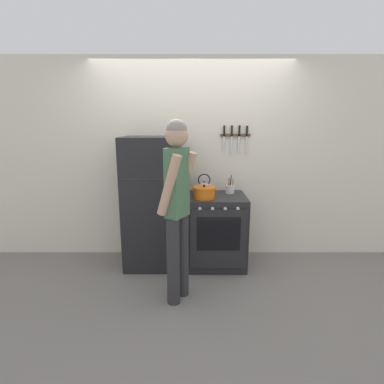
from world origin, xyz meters
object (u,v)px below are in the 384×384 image
dutch_oven_pot (204,192)px  person (177,202)px  tea_kettle (204,188)px  refrigerator (153,203)px  utensil_jar (230,189)px  stove_range (216,230)px

dutch_oven_pot → person: (-0.28, -0.67, 0.06)m
dutch_oven_pot → tea_kettle: bearing=87.2°
refrigerator → tea_kettle: (0.63, 0.12, 0.16)m
refrigerator → dutch_oven_pot: refrigerator is taller
utensil_jar → person: size_ratio=0.13×
tea_kettle → person: 0.97m
refrigerator → utensil_jar: (0.95, 0.13, 0.14)m
stove_range → person: person is taller
refrigerator → dutch_oven_pot: 0.65m
refrigerator → dutch_oven_pot: size_ratio=5.14×
dutch_oven_pot → person: person is taller
dutch_oven_pot → tea_kettle: tea_kettle is taller
stove_range → person: bearing=-119.7°
dutch_oven_pot → refrigerator: bearing=168.0°
tea_kettle → person: size_ratio=0.14×
tea_kettle → dutch_oven_pot: bearing=-92.8°
refrigerator → stove_range: size_ratio=1.80×
utensil_jar → stove_range: bearing=-138.1°
dutch_oven_pot → person: bearing=-112.7°
tea_kettle → utensil_jar: tea_kettle is taller
stove_range → tea_kettle: (-0.15, 0.15, 0.51)m
stove_range → dutch_oven_pot: (-0.16, -0.10, 0.50)m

